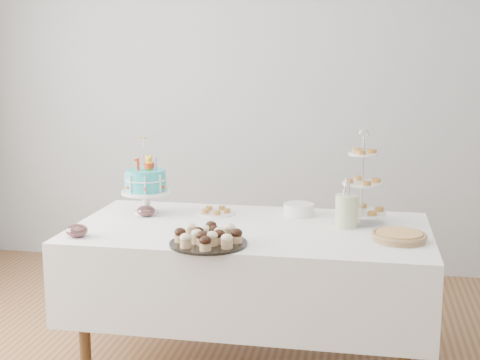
% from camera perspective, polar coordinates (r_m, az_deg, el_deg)
% --- Properties ---
extents(walls, '(5.04, 4.04, 2.70)m').
position_cam_1_polar(walls, '(3.23, 0.01, 4.62)').
color(walls, '#A9ACAE').
rests_on(walls, floor).
extents(table, '(1.92, 1.02, 0.77)m').
position_cam_1_polar(table, '(3.69, 0.89, -7.44)').
color(table, white).
rests_on(table, floor).
extents(birthday_cake, '(0.29, 0.29, 0.44)m').
position_cam_1_polar(birthday_cake, '(3.95, -8.00, -1.12)').
color(birthday_cake, white).
rests_on(birthday_cake, table).
extents(cupcake_tray, '(0.39, 0.39, 0.09)m').
position_cam_1_polar(cupcake_tray, '(3.29, -2.72, -4.82)').
color(cupcake_tray, black).
rests_on(cupcake_tray, table).
extents(pie, '(0.28, 0.28, 0.04)m').
position_cam_1_polar(pie, '(3.45, 13.42, -4.67)').
color(pie, '#A18457').
rests_on(pie, table).
extents(tiered_stand, '(0.27, 0.27, 0.52)m').
position_cam_1_polar(tiered_stand, '(3.73, 10.40, -0.33)').
color(tiered_stand, silver).
rests_on(tiered_stand, table).
extents(plate_stack, '(0.18, 0.18, 0.07)m').
position_cam_1_polar(plate_stack, '(3.89, 5.03, -2.53)').
color(plate_stack, white).
rests_on(plate_stack, table).
extents(pastry_plate, '(0.22, 0.22, 0.03)m').
position_cam_1_polar(pastry_plate, '(3.92, -2.05, -2.69)').
color(pastry_plate, white).
rests_on(pastry_plate, table).
extents(jam_bowl_a, '(0.11, 0.11, 0.07)m').
position_cam_1_polar(jam_bowl_a, '(3.53, -13.75, -4.24)').
color(jam_bowl_a, silver).
rests_on(jam_bowl_a, table).
extents(jam_bowl_b, '(0.11, 0.11, 0.06)m').
position_cam_1_polar(jam_bowl_b, '(3.90, -8.03, -2.64)').
color(jam_bowl_b, silver).
rests_on(jam_bowl_b, table).
extents(utensil_pitcher, '(0.13, 0.12, 0.27)m').
position_cam_1_polar(utensil_pitcher, '(3.64, 9.08, -2.53)').
color(utensil_pitcher, '#ECE5CB').
rests_on(utensil_pitcher, table).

